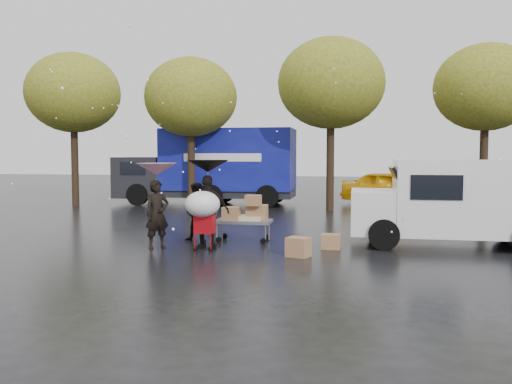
% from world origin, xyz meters
% --- Properties ---
extents(ground, '(90.00, 90.00, 0.00)m').
position_xyz_m(ground, '(0.00, 0.00, 0.00)').
color(ground, black).
rests_on(ground, ground).
extents(person_pink, '(0.73, 0.73, 1.70)m').
position_xyz_m(person_pink, '(-1.27, 0.04, 0.85)').
color(person_pink, black).
rests_on(person_pink, ground).
extents(person_middle, '(0.78, 0.62, 1.58)m').
position_xyz_m(person_middle, '(-0.57, 1.23, 0.79)').
color(person_middle, black).
rests_on(person_middle, ground).
extents(person_black, '(1.10, 0.51, 1.83)m').
position_xyz_m(person_black, '(-0.04, 0.32, 0.91)').
color(person_black, black).
rests_on(person_black, ground).
extents(umbrella_pink, '(1.01, 1.01, 2.12)m').
position_xyz_m(umbrella_pink, '(-1.27, 0.04, 1.97)').
color(umbrella_pink, '#4C4C4C').
rests_on(umbrella_pink, ground).
extents(umbrella_black, '(1.05, 1.05, 2.20)m').
position_xyz_m(umbrella_black, '(-0.04, 0.32, 2.05)').
color(umbrella_black, '#4C4C4C').
rests_on(umbrella_black, ground).
extents(vendor_cart, '(1.52, 0.80, 1.27)m').
position_xyz_m(vendor_cart, '(0.70, 1.41, 0.73)').
color(vendor_cart, slate).
rests_on(vendor_cart, ground).
extents(shopping_cart, '(0.84, 0.84, 1.46)m').
position_xyz_m(shopping_cart, '(-0.04, -0.17, 1.06)').
color(shopping_cart, '#A20910').
rests_on(shopping_cart, ground).
extents(white_van, '(4.91, 2.18, 2.20)m').
position_xyz_m(white_van, '(6.07, 1.78, 1.16)').
color(white_van, white).
rests_on(white_van, ground).
extents(blue_truck, '(8.30, 2.60, 3.50)m').
position_xyz_m(blue_truck, '(-3.07, 11.72, 1.76)').
color(blue_truck, navy).
rests_on(blue_truck, ground).
extents(box_ground_near, '(0.60, 0.55, 0.44)m').
position_xyz_m(box_ground_near, '(2.30, -0.43, 0.22)').
color(box_ground_near, '#946540').
rests_on(box_ground_near, ground).
extents(box_ground_far, '(0.48, 0.37, 0.37)m').
position_xyz_m(box_ground_far, '(2.98, 0.74, 0.18)').
color(box_ground_far, '#946540').
rests_on(box_ground_far, ground).
extents(yellow_taxi, '(4.97, 3.60, 1.57)m').
position_xyz_m(yellow_taxi, '(5.20, 12.87, 0.79)').
color(yellow_taxi, yellow).
rests_on(yellow_taxi, ground).
extents(tree_row, '(21.60, 4.40, 7.12)m').
position_xyz_m(tree_row, '(-0.47, 10.00, 5.02)').
color(tree_row, black).
rests_on(tree_row, ground).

